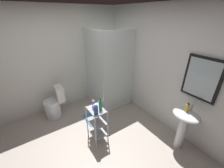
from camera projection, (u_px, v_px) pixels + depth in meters
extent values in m
cube|color=#A59A8F|center=(88.00, 155.00, 2.56)|extent=(4.20, 4.20, 0.02)
cube|color=silver|center=(165.00, 70.00, 2.92)|extent=(4.20, 0.10, 2.50)
cube|color=black|center=(202.00, 79.00, 2.28)|extent=(0.56, 0.03, 0.72)
cube|color=silver|center=(201.00, 79.00, 2.28)|extent=(0.48, 0.01, 0.64)
cube|color=silver|center=(51.00, 63.00, 3.36)|extent=(0.10, 4.20, 2.50)
cube|color=white|center=(109.00, 99.00, 4.15)|extent=(0.90, 0.90, 0.10)
cube|color=silver|center=(94.00, 70.00, 3.48)|extent=(0.90, 0.02, 1.90)
cube|color=silver|center=(119.00, 72.00, 3.37)|extent=(0.02, 0.90, 1.90)
cylinder|color=silver|center=(103.00, 76.00, 3.14)|extent=(0.04, 0.04, 1.90)
cylinder|color=silver|center=(109.00, 97.00, 4.13)|extent=(0.08, 0.08, 0.00)
cylinder|color=white|center=(181.00, 133.00, 2.58)|extent=(0.15, 0.15, 0.68)
ellipsoid|color=white|center=(186.00, 115.00, 2.40)|extent=(0.46, 0.37, 0.13)
cylinder|color=silver|center=(192.00, 107.00, 2.40)|extent=(0.03, 0.03, 0.10)
cylinder|color=white|center=(53.00, 109.00, 3.44)|extent=(0.37, 0.37, 0.40)
torus|color=white|center=(51.00, 102.00, 3.35)|extent=(0.37, 0.37, 0.04)
cube|color=white|center=(59.00, 93.00, 3.38)|extent=(0.35, 0.17, 0.36)
cylinder|color=silver|center=(87.00, 122.00, 2.79)|extent=(0.02, 0.02, 0.74)
cylinder|color=silver|center=(96.00, 133.00, 2.52)|extent=(0.02, 0.02, 0.74)
cylinder|color=silver|center=(99.00, 117.00, 2.92)|extent=(0.02, 0.02, 0.74)
cylinder|color=silver|center=(108.00, 128.00, 2.65)|extent=(0.02, 0.02, 0.74)
cube|color=#99999E|center=(98.00, 132.00, 2.81)|extent=(0.36, 0.26, 0.02)
cube|color=#99999E|center=(97.00, 122.00, 2.69)|extent=(0.36, 0.26, 0.02)
cube|color=#99999E|center=(96.00, 110.00, 2.56)|extent=(0.36, 0.26, 0.02)
cylinder|color=gold|center=(187.00, 108.00, 2.36)|extent=(0.06, 0.06, 0.14)
cylinder|color=black|center=(189.00, 104.00, 2.32)|extent=(0.03, 0.03, 0.03)
cylinder|color=#2B4FB7|center=(96.00, 110.00, 2.40)|extent=(0.08, 0.08, 0.17)
cylinder|color=white|center=(96.00, 105.00, 2.36)|extent=(0.04, 0.04, 0.04)
cylinder|color=#339D57|center=(100.00, 105.00, 2.49)|extent=(0.06, 0.06, 0.20)
cylinder|color=black|center=(100.00, 100.00, 2.44)|extent=(0.03, 0.03, 0.04)
cylinder|color=#7D50B1|center=(94.00, 105.00, 2.56)|extent=(0.06, 0.06, 0.14)
cylinder|color=silver|center=(93.00, 101.00, 2.52)|extent=(0.03, 0.03, 0.03)
cylinder|color=silver|center=(95.00, 107.00, 2.54)|extent=(0.08, 0.08, 0.10)
cube|color=teal|center=(95.00, 119.00, 3.39)|extent=(0.60, 0.40, 0.02)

